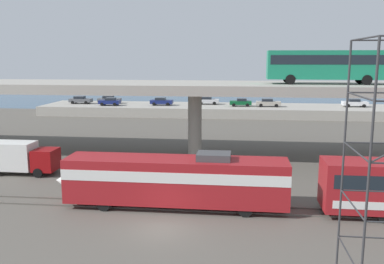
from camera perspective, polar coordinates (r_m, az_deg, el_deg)
name	(u,v)px	position (r m, az deg, el deg)	size (l,w,h in m)	color
ground_plane	(161,229)	(27.39, -4.24, -13.16)	(260.00, 260.00, 0.00)	#565149
rail_strip_near	(170,210)	(30.35, -3.07, -10.64)	(110.00, 0.12, 0.12)	#59544C
rail_strip_far	(173,203)	(31.70, -2.63, -9.72)	(110.00, 0.12, 0.12)	#59544C
train_locomotive	(165,178)	(30.43, -3.75, -6.36)	(17.20, 3.04, 4.18)	maroon
highway_overpass	(195,89)	(45.08, 0.40, 5.90)	(96.00, 10.50, 8.18)	#9E998E
transit_bus_on_overpass	(326,64)	(45.03, 18.01, 8.91)	(12.00, 2.68, 3.40)	#197A56
service_truck_west	(19,157)	(42.41, -22.66, -3.17)	(6.80, 2.46, 3.04)	maroon
pier_parking_lot	(214,110)	(80.46, 3.08, 3.04)	(66.61, 12.01, 1.79)	#9E998E
parked_car_0	(110,102)	(81.65, -11.25, 4.14)	(4.06, 1.90, 1.50)	navy
parked_car_1	(268,103)	(79.36, 10.42, 4.00)	(4.58, 1.89, 1.50)	#9E998C
parked_car_2	(161,101)	(80.66, -4.23, 4.23)	(4.30, 1.97, 1.50)	navy
parked_car_3	(109,99)	(85.73, -11.31, 4.41)	(4.56, 1.85, 1.50)	#515459
parked_car_4	(208,100)	(82.15, 2.17, 4.36)	(4.32, 1.99, 1.50)	#B7B7BC
parked_car_5	(241,102)	(79.33, 6.73, 4.09)	(4.10, 1.86, 1.50)	#0C4C26
parked_car_6	(355,103)	(83.50, 21.47, 3.76)	(4.55, 1.99, 1.50)	silver
parked_car_7	(81,100)	(86.30, -15.08, 4.30)	(4.45, 1.92, 1.50)	#515459
harbor_water	(220,102)	(103.38, 3.86, 4.11)	(140.00, 36.00, 0.01)	#2D5170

